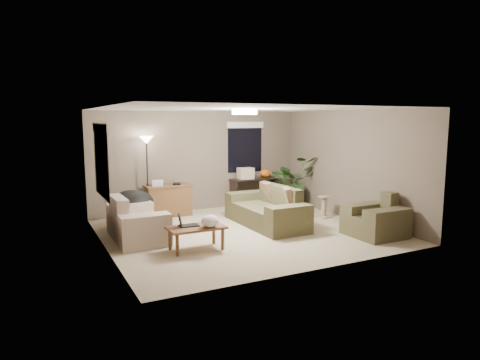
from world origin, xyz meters
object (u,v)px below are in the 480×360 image
houseplant (291,187)px  papasan_chair (132,206)px  loveseat (136,224)px  cat_scratching_post (324,208)px  armchair (376,221)px  console_table (254,190)px  coffee_table (196,230)px  desk (168,200)px  floor_lamp (147,150)px  main_sofa (268,212)px

houseplant → papasan_chair: bearing=-177.0°
loveseat → papasan_chair: bearing=80.5°
papasan_chair → cat_scratching_post: (4.24, -1.11, -0.25)m
armchair → loveseat: bearing=156.1°
armchair → console_table: 3.76m
coffee_table → desk: size_ratio=0.91×
papasan_chair → floor_lamp: bearing=54.5°
coffee_table → houseplant: size_ratio=0.74×
main_sofa → loveseat: 2.84m
floor_lamp → coffee_table: bearing=-88.2°
papasan_chair → houseplant: bearing=3.0°
armchair → coffee_table: armchair is taller
coffee_table → papasan_chair: size_ratio=0.85×
desk → cat_scratching_post: size_ratio=2.20×
cat_scratching_post → armchair: bearing=-93.6°
armchair → papasan_chair: size_ratio=0.85×
desk → floor_lamp: bearing=169.5°
armchair → cat_scratching_post: armchair is taller
houseplant → cat_scratching_post: size_ratio=2.71×
desk → floor_lamp: floor_lamp is taller
console_table → floor_lamp: 3.08m
main_sofa → desk: main_sofa is taller
console_table → cat_scratching_post: size_ratio=2.60×
armchair → houseplant: bearing=88.6°
floor_lamp → houseplant: size_ratio=1.41×
cat_scratching_post → console_table: bearing=113.8°
console_table → cat_scratching_post: 2.09m
floor_lamp → houseplant: (3.66, -0.54, -1.07)m
main_sofa → houseplant: bearing=42.1°
cat_scratching_post → coffee_table: bearing=-163.9°
armchair → desk: (-3.12, 3.57, 0.08)m
loveseat → papasan_chair: loveseat is taller
desk → coffee_table: bearing=-97.5°
loveseat → cat_scratching_post: (4.41, -0.12, -0.08)m
main_sofa → houseplant: houseplant is taller
loveseat → floor_lamp: floor_lamp is taller
main_sofa → coffee_table: main_sofa is taller
coffee_table → papasan_chair: bearing=106.4°
loveseat → desk: bearing=54.9°
papasan_chair → cat_scratching_post: size_ratio=2.36×
loveseat → desk: (1.17, 1.67, 0.08)m
houseplant → floor_lamp: bearing=171.6°
loveseat → cat_scratching_post: bearing=-1.5°
loveseat → papasan_chair: size_ratio=1.36×
console_table → papasan_chair: bearing=-166.8°
desk → floor_lamp: 1.31m
console_table → houseplant: 0.99m
coffee_table → houseplant: 4.29m
main_sofa → desk: size_ratio=2.00×
loveseat → houseplant: bearing=15.5°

